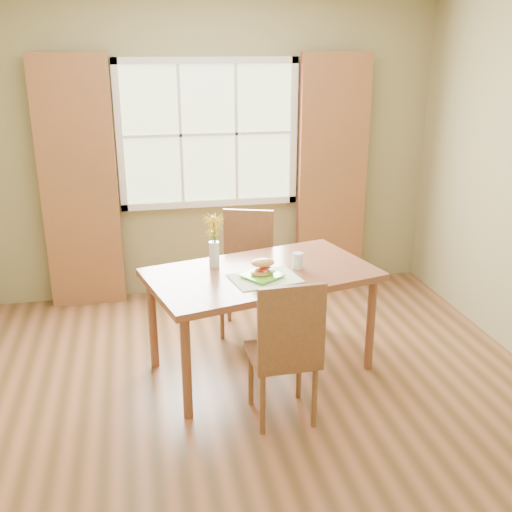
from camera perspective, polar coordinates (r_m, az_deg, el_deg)
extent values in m
cube|color=brown|center=(4.24, -0.68, -12.91)|extent=(4.20, 3.80, 0.02)
cube|color=#8F8556|center=(5.54, -4.56, 10.00)|extent=(4.20, 0.02, 2.70)
cube|color=#8F8556|center=(1.96, 9.99, -8.54)|extent=(4.20, 0.02, 2.70)
cube|color=beige|center=(5.48, -4.56, 11.50)|extent=(1.50, 0.02, 1.20)
cube|color=white|center=(5.40, -4.71, 18.08)|extent=(1.62, 0.04, 0.06)
cube|color=white|center=(5.58, -4.35, 5.04)|extent=(1.62, 0.04, 0.06)
cube|color=white|center=(5.41, -12.89, 10.97)|extent=(0.06, 0.04, 1.32)
cube|color=white|center=(5.60, 3.58, 11.69)|extent=(0.06, 0.04, 1.32)
cube|color=white|center=(5.46, -4.53, 11.46)|extent=(1.50, 0.03, 0.02)
cube|color=maroon|center=(5.44, -16.49, 6.40)|extent=(0.65, 0.08, 2.20)
cube|color=maroon|center=(5.71, 7.29, 7.66)|extent=(0.65, 0.08, 2.20)
cube|color=brown|center=(4.20, 0.52, -1.78)|extent=(1.73, 1.24, 0.05)
cylinder|color=brown|center=(3.82, -6.64, -10.56)|extent=(0.06, 0.06, 0.71)
cylinder|color=brown|center=(4.42, 10.86, -6.42)|extent=(0.06, 0.06, 0.71)
cylinder|color=brown|center=(4.43, -9.80, -6.26)|extent=(0.06, 0.06, 0.71)
cylinder|color=brown|center=(4.95, 5.93, -3.21)|extent=(0.06, 0.06, 0.71)
cube|color=brown|center=(3.78, 2.51, -9.39)|extent=(0.42, 0.42, 0.04)
cube|color=brown|center=(3.49, 3.38, -6.78)|extent=(0.41, 0.04, 0.52)
cylinder|color=brown|center=(3.73, 0.64, -13.93)|extent=(0.03, 0.03, 0.42)
cylinder|color=brown|center=(3.80, 5.59, -13.25)|extent=(0.03, 0.03, 0.42)
cylinder|color=brown|center=(4.00, -0.49, -11.40)|extent=(0.03, 0.03, 0.42)
cylinder|color=brown|center=(4.07, 4.11, -10.83)|extent=(0.03, 0.03, 0.42)
cube|color=brown|center=(4.87, -1.02, -2.40)|extent=(0.52, 0.52, 0.04)
cube|color=brown|center=(4.95, -0.73, 1.45)|extent=(0.40, 0.17, 0.53)
cylinder|color=brown|center=(4.84, -3.25, -5.57)|extent=(0.04, 0.04, 0.42)
cylinder|color=brown|center=(4.79, 0.69, -5.79)|extent=(0.04, 0.04, 0.42)
cylinder|color=brown|center=(5.14, -2.58, -4.01)|extent=(0.04, 0.04, 0.42)
cylinder|color=brown|center=(5.10, 1.13, -4.20)|extent=(0.04, 0.04, 0.42)
cube|color=beige|center=(4.06, 0.84, -2.15)|extent=(0.51, 0.41, 0.01)
cube|color=#68D735|center=(4.07, 0.57, -1.96)|extent=(0.32, 0.32, 0.01)
ellipsoid|color=#DD954B|center=(4.06, 0.59, -1.61)|extent=(0.16, 0.11, 0.04)
ellipsoid|color=#4C8C2D|center=(4.04, 1.28, -1.47)|extent=(0.09, 0.06, 0.01)
cylinder|color=red|center=(4.04, 0.52, -1.17)|extent=(0.08, 0.08, 0.01)
cylinder|color=red|center=(4.05, 0.92, -1.01)|extent=(0.08, 0.08, 0.01)
ellipsoid|color=#DD954B|center=(4.03, 0.65, -0.64)|extent=(0.16, 0.11, 0.06)
cylinder|color=silver|center=(4.23, 4.00, -0.45)|extent=(0.08, 0.08, 0.12)
cylinder|color=silver|center=(4.24, 3.99, -0.58)|extent=(0.07, 0.07, 0.10)
cylinder|color=silver|center=(4.26, -4.00, 0.17)|extent=(0.07, 0.07, 0.19)
cylinder|color=silver|center=(4.28, -3.99, -0.42)|extent=(0.06, 0.06, 0.09)
cylinder|color=#3D7028|center=(4.23, -4.03, 1.23)|extent=(0.01, 0.01, 0.35)
cylinder|color=#3D7028|center=(4.24, -3.84, 0.81)|extent=(0.01, 0.01, 0.29)
cylinder|color=#3D7028|center=(4.26, -4.17, 0.60)|extent=(0.01, 0.01, 0.25)
cylinder|color=#3D7028|center=(4.25, -3.92, 1.06)|extent=(0.01, 0.01, 0.32)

